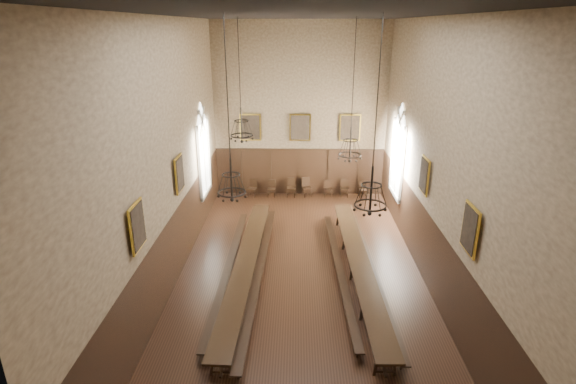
{
  "coord_description": "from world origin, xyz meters",
  "views": [
    {
      "loc": [
        -0.17,
        -14.24,
        8.69
      ],
      "look_at": [
        -0.48,
        1.5,
        2.85
      ],
      "focal_mm": 28.0,
      "sensor_mm": 36.0,
      "label": 1
    }
  ],
  "objects_px": {
    "chair_4": "(307,191)",
    "chair_2": "(271,192)",
    "bench_left_inner": "(259,272)",
    "chair_1": "(252,191)",
    "chair_7": "(363,192)",
    "bench_right_outer": "(371,273)",
    "chair_3": "(291,191)",
    "chandelier_back_left": "(241,128)",
    "chair_5": "(328,192)",
    "table_right": "(358,270)",
    "bench_left_outer": "(229,269)",
    "table_left": "(246,270)",
    "chandelier_front_right": "(371,195)",
    "chair_6": "(344,191)",
    "chandelier_front_left": "(231,181)",
    "bench_right_inner": "(339,270)"
  },
  "relations": [
    {
      "from": "chair_4",
      "to": "chair_2",
      "type": "bearing_deg",
      "value": 162.85
    },
    {
      "from": "bench_left_inner",
      "to": "chair_1",
      "type": "xyz_separation_m",
      "value": [
        -1.06,
        8.52,
        -0.02
      ]
    },
    {
      "from": "chair_7",
      "to": "bench_right_outer",
      "type": "bearing_deg",
      "value": -91.45
    },
    {
      "from": "chair_1",
      "to": "chair_3",
      "type": "height_order",
      "value": "chair_3"
    },
    {
      "from": "chair_1",
      "to": "chandelier_back_left",
      "type": "xyz_separation_m",
      "value": [
        0.26,
        -5.77,
        4.71
      ]
    },
    {
      "from": "chair_5",
      "to": "chair_4",
      "type": "bearing_deg",
      "value": 177.45
    },
    {
      "from": "chandelier_back_left",
      "to": "bench_right_outer",
      "type": "bearing_deg",
      "value": -29.07
    },
    {
      "from": "table_right",
      "to": "bench_right_outer",
      "type": "xyz_separation_m",
      "value": [
        0.47,
        -0.02,
        -0.13
      ]
    },
    {
      "from": "table_right",
      "to": "chair_3",
      "type": "bearing_deg",
      "value": 106.7
    },
    {
      "from": "bench_left_outer",
      "to": "chair_1",
      "type": "distance_m",
      "value": 8.24
    },
    {
      "from": "chair_5",
      "to": "chandelier_back_left",
      "type": "distance_m",
      "value": 8.45
    },
    {
      "from": "bench_left_outer",
      "to": "chandelier_back_left",
      "type": "distance_m",
      "value": 5.34
    },
    {
      "from": "chair_5",
      "to": "chair_1",
      "type": "bearing_deg",
      "value": 178.7
    },
    {
      "from": "chandelier_back_left",
      "to": "chair_3",
      "type": "bearing_deg",
      "value": 72.3
    },
    {
      "from": "chair_2",
      "to": "chair_3",
      "type": "relative_size",
      "value": 0.9
    },
    {
      "from": "chair_3",
      "to": "chair_5",
      "type": "xyz_separation_m",
      "value": [
        1.97,
        0.07,
        -0.05
      ]
    },
    {
      "from": "bench_right_outer",
      "to": "chair_4",
      "type": "relative_size",
      "value": 9.65
    },
    {
      "from": "chair_3",
      "to": "chair_4",
      "type": "distance_m",
      "value": 0.85
    },
    {
      "from": "table_left",
      "to": "bench_left_outer",
      "type": "bearing_deg",
      "value": 153.87
    },
    {
      "from": "chair_7",
      "to": "bench_left_inner",
      "type": "bearing_deg",
      "value": -115.67
    },
    {
      "from": "chandelier_back_left",
      "to": "chandelier_front_right",
      "type": "relative_size",
      "value": 0.84
    },
    {
      "from": "bench_right_outer",
      "to": "chandelier_back_left",
      "type": "distance_m",
      "value": 7.29
    },
    {
      "from": "bench_left_outer",
      "to": "chair_7",
      "type": "distance_m",
      "value": 10.22
    },
    {
      "from": "chandelier_back_left",
      "to": "chair_7",
      "type": "bearing_deg",
      "value": 45.35
    },
    {
      "from": "chair_5",
      "to": "chair_6",
      "type": "xyz_separation_m",
      "value": [
        0.89,
        -0.02,
        0.02
      ]
    },
    {
      "from": "bench_left_outer",
      "to": "chair_6",
      "type": "height_order",
      "value": "chair_6"
    },
    {
      "from": "chair_6",
      "to": "bench_left_inner",
      "type": "bearing_deg",
      "value": -111.6
    },
    {
      "from": "table_left",
      "to": "chair_4",
      "type": "relative_size",
      "value": 10.36
    },
    {
      "from": "chair_4",
      "to": "chair_3",
      "type": "bearing_deg",
      "value": 165.11
    },
    {
      "from": "bench_right_outer",
      "to": "chair_6",
      "type": "xyz_separation_m",
      "value": [
        -0.14,
        8.54,
        0.0
      ]
    },
    {
      "from": "chandelier_front_left",
      "to": "chair_2",
      "type": "bearing_deg",
      "value": 87.65
    },
    {
      "from": "bench_left_outer",
      "to": "bench_right_outer",
      "type": "relative_size",
      "value": 0.97
    },
    {
      "from": "chair_6",
      "to": "chandelier_front_left",
      "type": "bearing_deg",
      "value": -108.67
    },
    {
      "from": "chair_3",
      "to": "chandelier_front_left",
      "type": "relative_size",
      "value": 0.21
    },
    {
      "from": "chair_4",
      "to": "chandelier_front_right",
      "type": "bearing_deg",
      "value": -101.76
    },
    {
      "from": "bench_right_outer",
      "to": "chair_2",
      "type": "distance_m",
      "value": 9.4
    },
    {
      "from": "chandelier_back_left",
      "to": "table_left",
      "type": "bearing_deg",
      "value": -83.09
    },
    {
      "from": "chair_1",
      "to": "bench_right_inner",
      "type": "bearing_deg",
      "value": -47.58
    },
    {
      "from": "bench_right_outer",
      "to": "chair_5",
      "type": "height_order",
      "value": "chair_5"
    },
    {
      "from": "bench_right_outer",
      "to": "chair_1",
      "type": "height_order",
      "value": "chair_1"
    },
    {
      "from": "bench_left_outer",
      "to": "chair_5",
      "type": "distance_m",
      "value": 9.31
    },
    {
      "from": "chair_1",
      "to": "chandelier_front_left",
      "type": "xyz_separation_m",
      "value": [
        0.58,
        -11.04,
        4.38
      ]
    },
    {
      "from": "chair_1",
      "to": "chair_5",
      "type": "bearing_deg",
      "value": 18.02
    },
    {
      "from": "table_right",
      "to": "chair_5",
      "type": "xyz_separation_m",
      "value": [
        -0.57,
        8.55,
        -0.15
      ]
    },
    {
      "from": "chair_2",
      "to": "chair_5",
      "type": "relative_size",
      "value": 1.06
    },
    {
      "from": "chandelier_back_left",
      "to": "chandelier_front_right",
      "type": "xyz_separation_m",
      "value": [
        4.23,
        -5.05,
        -0.79
      ]
    },
    {
      "from": "table_left",
      "to": "chair_7",
      "type": "distance_m",
      "value": 10.12
    },
    {
      "from": "chair_4",
      "to": "bench_right_inner",
      "type": "bearing_deg",
      "value": -102.79
    },
    {
      "from": "table_left",
      "to": "chandelier_front_left",
      "type": "bearing_deg",
      "value": -90.32
    },
    {
      "from": "chair_1",
      "to": "chair_3",
      "type": "distance_m",
      "value": 2.1
    }
  ]
}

